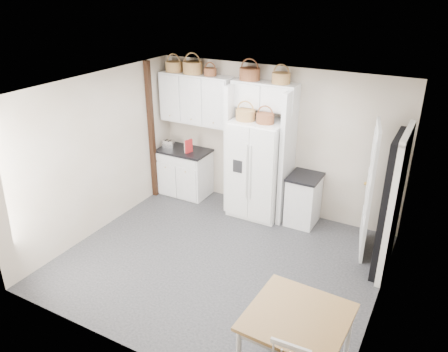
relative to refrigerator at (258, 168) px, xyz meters
The scene contains 28 objects.
floor 1.87m from the refrigerator, 84.81° to the right, with size 4.50×4.50×0.00m, color #222127.
ceiling 2.40m from the refrigerator, 84.81° to the right, with size 4.50×4.50×0.00m, color white.
wall_back 0.57m from the refrigerator, 66.80° to the left, with size 4.50×4.50×0.00m, color tan.
wall_left 2.71m from the refrigerator, 141.84° to the right, with size 4.00×4.00×0.00m, color tan.
wall_right 2.94m from the refrigerator, 34.51° to the right, with size 4.00×4.00×0.00m, color tan.
refrigerator is the anchor object (origin of this frame).
base_cab_left 1.63m from the refrigerator, behind, with size 0.95×0.60×0.88m, color white.
base_cab_right 0.96m from the refrigerator, ahead, with size 0.48×0.58×0.85m, color white.
dining_table 3.64m from the refrigerator, 59.17° to the right, with size 0.98×0.98×0.82m, color brown.
counter_left 1.57m from the refrigerator, behind, with size 0.99×0.64×0.04m, color black.
counter_right 0.85m from the refrigerator, ahead, with size 0.52×0.62×0.04m, color black.
toaster 1.90m from the refrigerator, behind, with size 0.22×0.13×0.15m, color silver.
cookbook_red 1.42m from the refrigerator, behind, with size 0.04×0.17×0.25m, color red.
cookbook_cream 1.46m from the refrigerator, behind, with size 0.03×0.15×0.23m, color beige.
basket_upper_a 2.40m from the refrigerator, behind, with size 0.32×0.32×0.18m, color #A15E3A.
basket_upper_b 2.13m from the refrigerator, behind, with size 0.36×0.36×0.21m, color #A15E3A.
basket_upper_c 1.88m from the refrigerator, behind, with size 0.23×0.23×0.13m, color brown.
basket_bridge_a 1.62m from the refrigerator, 148.23° to the left, with size 0.35×0.35×0.20m, color brown.
basket_bridge_b 1.60m from the refrigerator, 33.74° to the left, with size 0.30×0.30×0.17m, color #A15E3A.
basket_fridge_a 0.99m from the refrigerator, 155.15° to the right, with size 0.33×0.33×0.18m, color #A15E3A.
basket_fridge_b 0.97m from the refrigerator, 35.51° to the right, with size 0.30×0.30×0.16m, color brown.
upper_cabinet 1.71m from the refrigerator, behind, with size 1.40×0.34×0.90m, color white.
bridge_cabinet 1.27m from the refrigerator, 90.00° to the left, with size 1.12×0.34×0.45m, color white.
fridge_panel_left 0.58m from the refrigerator, behind, with size 0.08×0.60×2.30m, color white.
fridge_panel_right 0.58m from the refrigerator, ahead, with size 0.08×0.60×2.30m, color white.
trim_post 2.12m from the refrigerator, behind, with size 0.09×0.09×2.60m, color black.
doorway_void 2.40m from the refrigerator, 15.72° to the right, with size 0.18×0.85×2.05m, color black.
door_slab 1.98m from the refrigerator, ahead, with size 0.80×0.04×2.05m, color white.
Camera 1 is at (2.67, -4.79, 3.89)m, focal length 35.00 mm.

